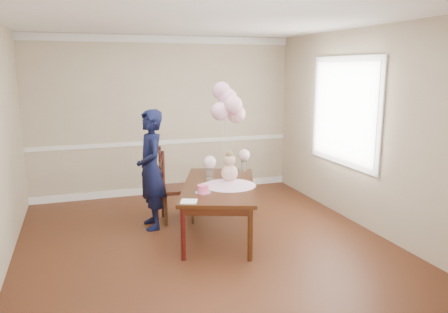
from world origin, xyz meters
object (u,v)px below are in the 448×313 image
birthday_cake (203,189)px  dining_chair_seat (177,189)px  dining_table_top (219,186)px  woman (151,170)px

birthday_cake → dining_chair_seat: (-0.10, 0.99, -0.26)m
dining_table_top → woman: (-0.79, 0.53, 0.16)m
dining_table_top → birthday_cake: size_ratio=13.33×
dining_chair_seat → woman: size_ratio=0.28×
dining_table_top → birthday_cake: bearing=-114.0°
dining_table_top → woman: size_ratio=1.11×
dining_chair_seat → woman: woman is taller
dining_table_top → birthday_cake: (-0.31, -0.32, 0.07)m
birthday_cake → dining_chair_seat: bearing=95.9°
dining_chair_seat → dining_table_top: bearing=-54.7°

